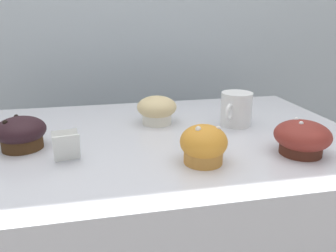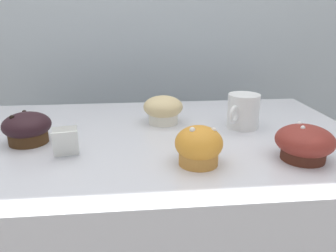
{
  "view_description": "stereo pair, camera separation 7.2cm",
  "coord_description": "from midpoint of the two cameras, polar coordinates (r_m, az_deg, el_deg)",
  "views": [
    {
      "loc": [
        -0.12,
        -0.73,
        1.18
      ],
      "look_at": [
        0.02,
        -0.07,
        0.95
      ],
      "focal_mm": 35.0,
      "sensor_mm": 36.0,
      "label": 1
    },
    {
      "loc": [
        -0.05,
        -0.74,
        1.18
      ],
      "look_at": [
        0.02,
        -0.07,
        0.95
      ],
      "focal_mm": 35.0,
      "sensor_mm": 36.0,
      "label": 2
    }
  ],
  "objects": [
    {
      "name": "muffin_front_left",
      "position": [
        0.72,
        25.36,
        -2.75
      ],
      "size": [
        0.11,
        0.11,
        0.07
      ],
      "color": "#4F2418",
      "rests_on": "display_counter"
    },
    {
      "name": "muffin_back_left",
      "position": [
        0.63,
        8.62,
        -3.57
      ],
      "size": [
        0.09,
        0.09,
        0.08
      ],
      "color": "#C98639",
      "rests_on": "display_counter"
    },
    {
      "name": "price_card",
      "position": [
        0.68,
        -14.59,
        -2.82
      ],
      "size": [
        0.06,
        0.05,
        0.06
      ],
      "color": "white",
      "rests_on": "display_counter"
    },
    {
      "name": "muffin_back_right",
      "position": [
        0.87,
        1.5,
        2.91
      ],
      "size": [
        0.1,
        0.1,
        0.07
      ],
      "color": "white",
      "rests_on": "display_counter"
    },
    {
      "name": "wall_back",
      "position": [
        1.37,
        -2.2,
        6.79
      ],
      "size": [
        3.2,
        0.1,
        1.8
      ],
      "primitive_type": "cube",
      "color": "#A8B2B7",
      "rests_on": "ground"
    },
    {
      "name": "coffee_cup",
      "position": [
        0.86,
        15.27,
        2.61
      ],
      "size": [
        0.1,
        0.11,
        0.09
      ],
      "color": "white",
      "rests_on": "display_counter"
    },
    {
      "name": "muffin_front_center",
      "position": [
        0.79,
        -20.97,
        -0.36
      ],
      "size": [
        0.11,
        0.11,
        0.07
      ],
      "color": "#422915",
      "rests_on": "display_counter"
    }
  ]
}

